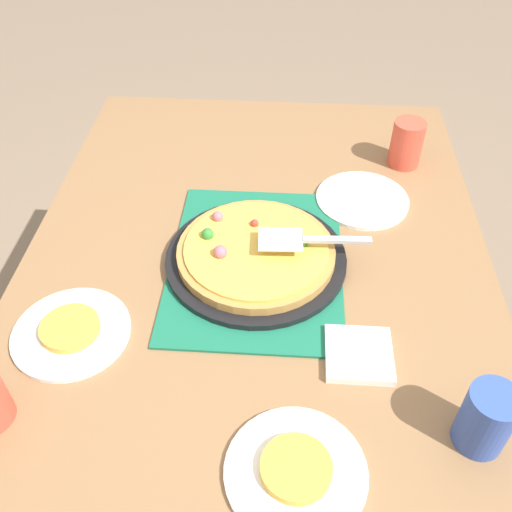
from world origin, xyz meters
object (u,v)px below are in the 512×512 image
cup_corner (407,143)px  pizza_pan (256,258)px  served_slice_left (296,468)px  plate_near_left (296,472)px  plate_side (362,200)px  pizza_server (304,239)px  served_slice_right (70,328)px  napkin_stack (359,354)px  plate_far_right (71,333)px  pizza (256,251)px  cup_near (486,419)px

cup_corner → pizza_pan: bearing=-41.9°
served_slice_left → cup_corner: 0.89m
plate_near_left → plate_side: size_ratio=1.00×
plate_side → pizza_server: (0.22, -0.14, 0.06)m
plate_near_left → served_slice_left: 0.01m
pizza_pan → pizza_server: bearing=92.2°
served_slice_right → napkin_stack: (0.02, 0.53, -0.01)m
cup_corner → pizza_server: (0.39, -0.26, 0.01)m
plate_side → cup_corner: 0.21m
plate_far_right → pizza_server: bearing=116.9°
pizza → pizza_pan: bearing=45.3°
plate_far_right → served_slice_right: (0.00, 0.00, 0.01)m
pizza → pizza_server: 0.11m
served_slice_left → served_slice_right: 0.49m
pizza_pan → cup_corner: 0.53m
pizza → plate_side: size_ratio=1.50×
pizza_pan → pizza: 0.02m
served_slice_left → pizza_server: 0.46m
plate_near_left → plate_far_right: 0.49m
served_slice_left → napkin_stack: 0.25m
plate_far_right → cup_near: (0.17, 0.71, 0.06)m
pizza_pan → plate_near_left: (0.46, 0.09, -0.01)m
served_slice_right → cup_near: size_ratio=0.92×
plate_far_right → served_slice_left: bearing=60.2°
plate_side → cup_near: bearing=12.9°
served_slice_left → cup_near: bearing=105.0°
plate_near_left → plate_far_right: same height
cup_corner → cup_near: bearing=1.7°
plate_side → cup_corner: cup_corner is taller
cup_corner → napkin_stack: cup_corner is taller
plate_near_left → cup_near: (-0.08, 0.29, 0.06)m
served_slice_right → napkin_stack: 0.53m
served_slice_right → pizza_server: pizza_server is taller
plate_side → pizza_server: 0.27m
pizza → cup_corner: size_ratio=2.75×
plate_far_right → napkin_stack: (0.02, 0.53, 0.00)m
served_slice_right → cup_near: 0.73m
plate_near_left → served_slice_left: (0.00, 0.00, 0.01)m
pizza_pan → cup_corner: (-0.40, 0.35, 0.05)m
cup_corner → pizza_server: 0.47m
cup_corner → plate_side: bearing=-34.7°
pizza → served_slice_right: pizza is taller
plate_near_left → plate_side: same height
plate_far_right → plate_side: same height
cup_near → cup_corner: same height
pizza_pan → pizza: bearing=-134.7°
plate_far_right → cup_near: cup_near is taller
cup_near → plate_side: bearing=-167.1°
pizza_pan → plate_far_right: bearing=-57.1°
plate_near_left → pizza: bearing=-168.7°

